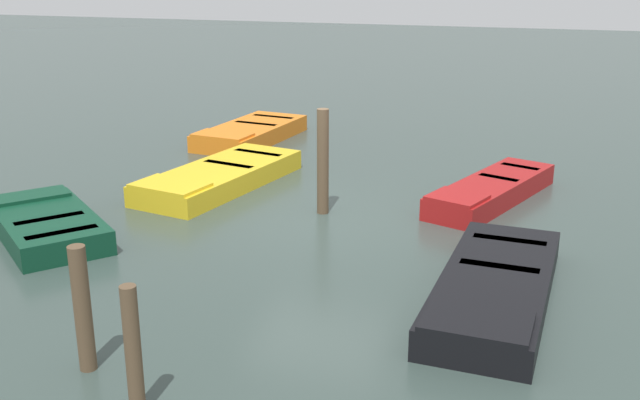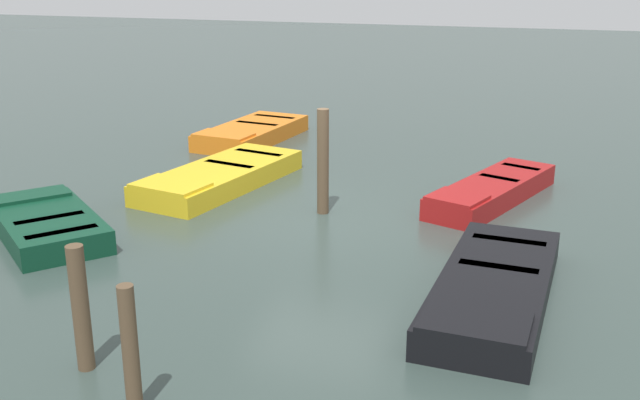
# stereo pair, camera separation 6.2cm
# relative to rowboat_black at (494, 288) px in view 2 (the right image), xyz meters

# --- Properties ---
(ground_plane) EXTENTS (80.00, 80.00, 0.00)m
(ground_plane) POSITION_rel_rowboat_black_xyz_m (2.56, 3.25, -0.22)
(ground_plane) COLOR #33423D
(rowboat_black) EXTENTS (4.03, 1.62, 0.46)m
(rowboat_black) POSITION_rel_rowboat_black_xyz_m (0.00, 0.00, 0.00)
(rowboat_black) COLOR black
(rowboat_black) RESTS_ON ground_plane
(rowboat_red) EXTENTS (3.80, 2.22, 0.46)m
(rowboat_red) POSITION_rel_rowboat_black_xyz_m (4.49, 0.44, 0.00)
(rowboat_red) COLOR maroon
(rowboat_red) RESTS_ON ground_plane
(rowboat_yellow) EXTENTS (4.18, 2.25, 0.46)m
(rowboat_yellow) POSITION_rel_rowboat_black_xyz_m (3.83, 5.78, -0.00)
(rowboat_yellow) COLOR gold
(rowboat_yellow) RESTS_ON ground_plane
(rowboat_orange) EXTENTS (3.61, 1.92, 0.46)m
(rowboat_orange) POSITION_rel_rowboat_black_xyz_m (7.72, 6.69, 0.00)
(rowboat_orange) COLOR orange
(rowboat_orange) RESTS_ON ground_plane
(rowboat_dark_green) EXTENTS (2.88, 3.05, 0.46)m
(rowboat_dark_green) POSITION_rel_rowboat_black_xyz_m (0.34, 7.30, 0.00)
(rowboat_dark_green) COLOR #0C3823
(rowboat_dark_green) RESTS_ON ground_plane
(mooring_piling_far_left) EXTENTS (0.19, 0.19, 1.48)m
(mooring_piling_far_left) POSITION_rel_rowboat_black_xyz_m (-3.11, 4.23, 0.53)
(mooring_piling_far_left) COLOR brown
(mooring_piling_far_left) RESTS_ON ground_plane
(mooring_piling_center) EXTENTS (0.17, 0.17, 1.41)m
(mooring_piling_center) POSITION_rel_rowboat_black_xyz_m (-3.71, 3.24, 0.49)
(mooring_piling_center) COLOR brown
(mooring_piling_center) RESTS_ON ground_plane
(mooring_piling_near_right) EXTENTS (0.21, 0.21, 1.91)m
(mooring_piling_near_right) POSITION_rel_rowboat_black_xyz_m (2.89, 3.30, 0.74)
(mooring_piling_near_right) COLOR brown
(mooring_piling_near_right) RESTS_ON ground_plane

